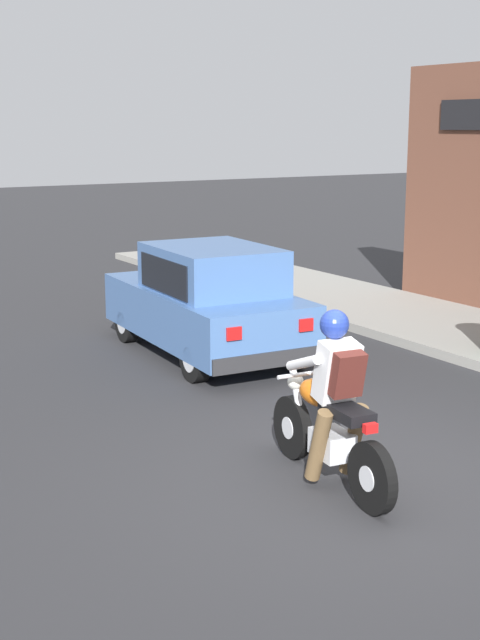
% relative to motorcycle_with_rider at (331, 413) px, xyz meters
% --- Properties ---
extents(ground_plane, '(80.00, 80.00, 0.00)m').
position_rel_motorcycle_with_rider_xyz_m(ground_plane, '(0.29, -0.16, -0.68)').
color(ground_plane, '#2B2B2D').
extents(motorcycle_with_rider, '(0.62, 2.02, 1.62)m').
position_rel_motorcycle_with_rider_xyz_m(motorcycle_with_rider, '(0.00, 0.00, 0.00)').
color(motorcycle_with_rider, black).
rests_on(motorcycle_with_rider, ground).
extents(car_hatchback, '(1.87, 3.87, 1.57)m').
position_rel_motorcycle_with_rider_xyz_m(car_hatchback, '(1.32, 4.61, 0.09)').
color(car_hatchback, black).
rests_on(car_hatchback, ground).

